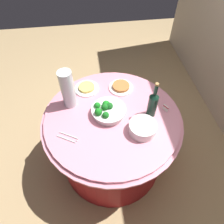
# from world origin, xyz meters

# --- Properties ---
(ground_plane) EXTENTS (6.00, 6.00, 0.00)m
(ground_plane) POSITION_xyz_m (0.00, 0.00, 0.00)
(ground_plane) COLOR tan
(buffet_table) EXTENTS (1.16, 1.16, 0.74)m
(buffet_table) POSITION_xyz_m (0.00, 0.00, 0.38)
(buffet_table) COLOR maroon
(buffet_table) RESTS_ON ground_plane
(broccoli_bowl) EXTENTS (0.28, 0.28, 0.11)m
(broccoli_bowl) POSITION_xyz_m (-0.03, -0.03, 0.78)
(broccoli_bowl) COLOR white
(broccoli_bowl) RESTS_ON buffet_table
(plate_stack) EXTENTS (0.21, 0.21, 0.08)m
(plate_stack) POSITION_xyz_m (0.18, 0.21, 0.78)
(plate_stack) COLOR white
(plate_stack) RESTS_ON buffet_table
(wine_bottle) EXTENTS (0.07, 0.07, 0.34)m
(wine_bottle) POSITION_xyz_m (0.02, 0.31, 0.87)
(wine_bottle) COLOR #113022
(wine_bottle) RESTS_ON buffet_table
(decorative_fruit_vase) EXTENTS (0.11, 0.11, 0.34)m
(decorative_fruit_vase) POSITION_xyz_m (-0.18, -0.33, 0.89)
(decorative_fruit_vase) COLOR silver
(decorative_fruit_vase) RESTS_ON buffet_table
(serving_tongs) EXTENTS (0.12, 0.16, 0.01)m
(serving_tongs) POSITION_xyz_m (0.16, -0.35, 0.74)
(serving_tongs) COLOR silver
(serving_tongs) RESTS_ON buffet_table
(food_plate_noodles) EXTENTS (0.22, 0.22, 0.03)m
(food_plate_noodles) POSITION_xyz_m (-0.34, -0.18, 0.75)
(food_plate_noodles) COLOR white
(food_plate_noodles) RESTS_ON buffet_table
(food_plate_peanuts) EXTENTS (0.22, 0.22, 0.04)m
(food_plate_peanuts) POSITION_xyz_m (-0.31, 0.13, 0.76)
(food_plate_peanuts) COLOR white
(food_plate_peanuts) RESTS_ON buffet_table
(label_placard_front) EXTENTS (0.05, 0.03, 0.05)m
(label_placard_front) POSITION_xyz_m (-0.00, 0.44, 0.77)
(label_placard_front) COLOR white
(label_placard_front) RESTS_ON buffet_table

